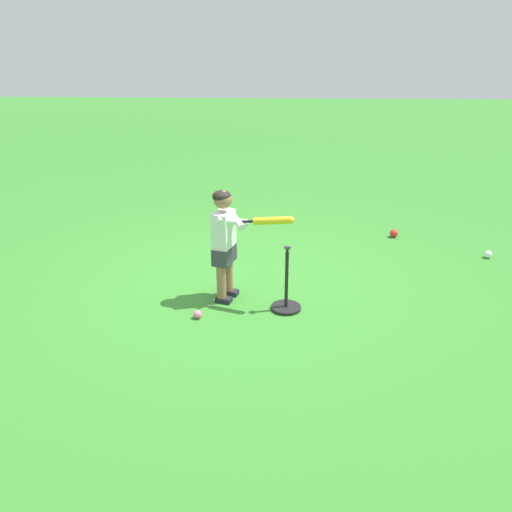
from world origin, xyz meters
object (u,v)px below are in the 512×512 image
play_ball_by_bucket (488,254)px  play_ball_midfield (394,233)px  child_batter (227,236)px  batting_tee (286,299)px  play_ball_far_left (198,314)px

play_ball_by_bucket → play_ball_midfield: (-0.64, -0.96, 0.01)m
play_ball_midfield → play_ball_by_bucket: bearing=56.0°
child_batter → batting_tee: (0.19, 0.56, -0.55)m
child_batter → play_ball_far_left: 0.77m
play_ball_midfield → batting_tee: size_ratio=0.17×
play_ball_far_left → batting_tee: size_ratio=0.12×
child_batter → play_ball_far_left: bearing=-30.3°
play_ball_by_bucket → batting_tee: (1.37, -2.34, 0.06)m
play_ball_midfield → play_ball_far_left: bearing=-44.3°
child_batter → play_ball_by_bucket: size_ratio=12.17×
play_ball_far_left → batting_tee: (-0.22, 0.80, 0.07)m
child_batter → play_ball_by_bucket: child_batter is taller
child_batter → play_ball_by_bucket: 3.19m
child_batter → play_ball_by_bucket: (-1.18, 2.90, -0.61)m
play_ball_midfield → batting_tee: bearing=-34.4°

